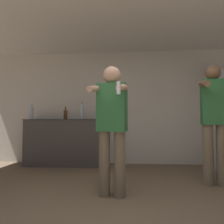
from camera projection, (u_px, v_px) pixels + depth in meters
wall_back at (125, 107)px, 4.98m from camera, size 7.00×0.06×2.55m
ceiling_slab at (122, 17)px, 3.42m from camera, size 7.00×3.72×0.05m
counter at (66, 142)px, 4.73m from camera, size 1.72×0.58×0.99m
bottle_brown_liquor at (31, 113)px, 4.74m from camera, size 0.09×0.09×0.35m
bottle_dark_rum at (66, 114)px, 4.68m from camera, size 0.08×0.08×0.29m
bottle_short_whiskey at (82, 113)px, 4.65m from camera, size 0.08×0.08×0.36m
person_woman_foreground at (112, 122)px, 2.73m from camera, size 0.47×0.53×1.62m
person_man_side at (214, 118)px, 3.20m from camera, size 0.46×0.53×1.77m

